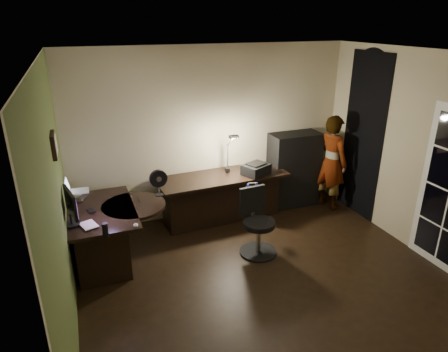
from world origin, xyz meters
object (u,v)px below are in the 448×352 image
object	(u,v)px
desk_left	(104,236)
cabinet	(294,170)
office_chair	(259,223)
monitor	(70,213)
desk_right	(223,198)
person	(331,162)

from	to	relation	value
desk_left	cabinet	world-z (taller)	cabinet
cabinet	office_chair	size ratio (longest dim) A/B	1.38
cabinet	monitor	bearing A→B (deg)	-164.19
desk_right	monitor	xyz separation A→B (m)	(-2.22, -0.90, 0.56)
person	desk_right	bearing A→B (deg)	69.15
office_chair	cabinet	bearing A→B (deg)	40.90
cabinet	monitor	xyz separation A→B (m)	(-3.57, -1.04, 0.31)
cabinet	person	size ratio (longest dim) A/B	0.79
cabinet	monitor	distance (m)	3.73
office_chair	person	distance (m)	2.03
person	monitor	bearing A→B (deg)	84.38
cabinet	monitor	world-z (taller)	cabinet
desk_left	person	size ratio (longest dim) A/B	0.84
monitor	cabinet	bearing A→B (deg)	3.91
desk_left	monitor	xyz separation A→B (m)	(-0.35, -0.32, 0.56)
desk_left	person	xyz separation A→B (m)	(3.75, 0.41, 0.41)
desk_right	cabinet	xyz separation A→B (m)	(1.35, 0.14, 0.25)
person	office_chair	bearing A→B (deg)	102.24
cabinet	office_chair	distance (m)	1.76
cabinet	monitor	size ratio (longest dim) A/B	2.70
monitor	office_chair	size ratio (longest dim) A/B	0.51
desk_left	cabinet	xyz separation A→B (m)	(3.22, 0.72, 0.25)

